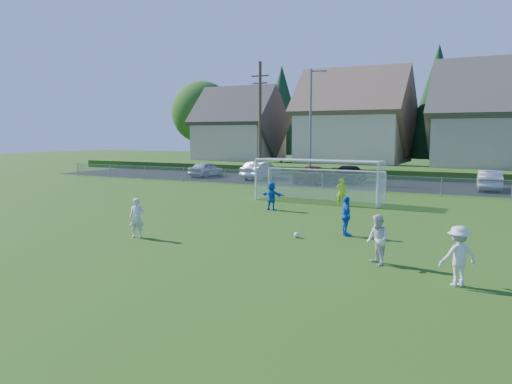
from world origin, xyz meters
TOP-DOWN VIEW (x-y plane):
  - ground at (0.00, 0.00)m, footprint 160.00×160.00m
  - asphalt_lot at (0.00, 27.50)m, footprint 60.00×60.00m
  - grass_embankment at (0.00, 35.00)m, footprint 70.00×6.00m
  - soccer_ball at (2.80, 6.00)m, footprint 0.22×0.22m
  - player_white_a at (-2.65, 3.22)m, footprint 0.66×0.57m
  - player_white_b at (6.50, 3.48)m, footprint 0.93×0.95m
  - player_white_c at (8.89, 2.37)m, footprint 1.18×1.08m
  - player_blue_a at (4.36, 7.21)m, footprint 0.82×0.97m
  - player_blue_b at (-1.07, 11.80)m, footprint 1.42×0.67m
  - goalkeeper at (1.65, 15.05)m, footprint 0.64×0.54m
  - car_a at (-15.11, 27.07)m, footprint 1.63×4.05m
  - car_b at (-9.55, 27.31)m, footprint 1.80×4.65m
  - car_c at (-4.21, 26.22)m, footprint 2.51×4.98m
  - car_d at (-1.69, 27.65)m, footprint 2.34×4.99m
  - car_f at (8.54, 26.97)m, footprint 1.91×4.43m
  - soccer_goal at (0.00, 16.05)m, footprint 7.42×1.90m
  - chainlink_fence at (0.00, 22.00)m, footprint 52.06×0.06m
  - streetlight at (-4.45, 26.00)m, footprint 1.38×0.18m
  - utility_pole at (-9.50, 27.00)m, footprint 1.60×0.26m
  - houses_row at (1.97, 42.46)m, footprint 53.90×11.45m
  - tree_row at (1.04, 48.74)m, footprint 65.98×12.36m

SIDE VIEW (x-z plane):
  - ground at x=0.00m, z-range 0.00..0.00m
  - asphalt_lot at x=0.00m, z-range 0.01..0.01m
  - soccer_ball at x=2.80m, z-range 0.00..0.22m
  - grass_embankment at x=0.00m, z-range 0.00..0.80m
  - chainlink_fence at x=0.00m, z-range 0.03..1.23m
  - car_c at x=-4.21m, z-range 0.00..1.35m
  - car_a at x=-15.11m, z-range 0.00..1.38m
  - car_d at x=-1.69m, z-range 0.00..1.41m
  - car_f at x=8.54m, z-range 0.00..1.42m
  - player_blue_b at x=-1.07m, z-range 0.00..1.47m
  - goalkeeper at x=1.65m, z-range 0.00..1.51m
  - car_b at x=-9.55m, z-range 0.00..1.51m
  - player_white_a at x=-2.65m, z-range 0.00..1.52m
  - player_white_b at x=6.50m, z-range 0.00..1.54m
  - player_blue_a at x=4.36m, z-range 0.00..1.56m
  - player_white_c at x=8.89m, z-range 0.00..1.59m
  - soccer_goal at x=0.00m, z-range 0.38..2.88m
  - streetlight at x=-4.45m, z-range 0.34..9.34m
  - utility_pole at x=-9.50m, z-range 0.15..10.15m
  - tree_row at x=1.04m, z-range 0.01..13.81m
  - houses_row at x=1.97m, z-range 0.69..13.97m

